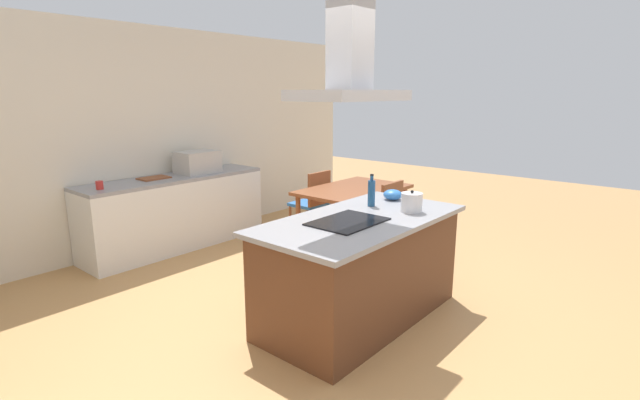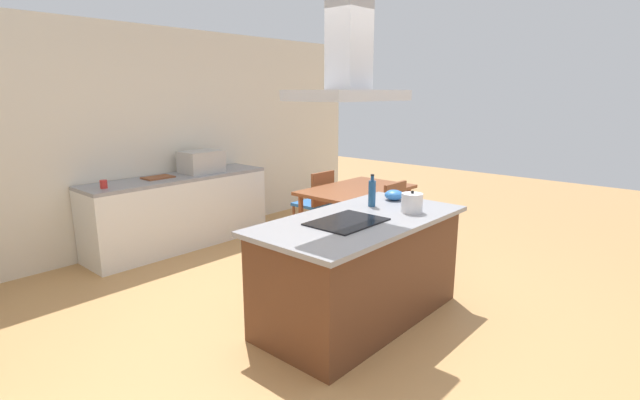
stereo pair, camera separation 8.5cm
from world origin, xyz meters
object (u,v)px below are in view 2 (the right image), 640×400
Objects in this scene: dining_table at (357,195)px; chair_facing_island at (402,216)px; range_hood at (349,66)px; tea_kettle at (412,203)px; cooktop at (347,222)px; olive_oil_bottle at (372,193)px; chair_facing_back_wall at (317,199)px; mixing_bowl at (394,195)px; coffee_mug_red at (104,184)px; countertop_microwave at (201,162)px; cutting_board at (158,177)px.

chair_facing_island is at bearing -90.00° from dining_table.
range_hood is (-1.72, -0.54, 1.59)m from chair_facing_island.
tea_kettle reaches higher than dining_table.
range_hood reaches higher than cooktop.
olive_oil_bottle is 0.33× the size of chair_facing_back_wall.
mixing_bowl is 2.02× the size of coffee_mug_red.
cooktop is 2.95m from countertop_microwave.
cooktop is at bearing 180.00° from range_hood.
cutting_board reaches higher than chair_facing_back_wall.
olive_oil_bottle is at bearing 177.67° from mixing_bowl.
cooktop is 2.03× the size of olive_oil_bottle.
cooktop is 2.88m from coffee_mug_red.
chair_facing_island is (1.09, 0.76, -0.48)m from tea_kettle.
countertop_microwave is 0.56× the size of chair_facing_island.
countertop_microwave is 0.61m from cutting_board.
mixing_bowl is (0.29, 0.37, -0.03)m from tea_kettle.
mixing_bowl is 0.20× the size of chair_facing_back_wall.
range_hood is at bearing 160.96° from tea_kettle.
mixing_bowl is at bearing 51.65° from tea_kettle.
cutting_board reaches higher than chair_facing_island.
mixing_bowl reaches higher than cooktop.
olive_oil_bottle is 1.23m from range_hood.
chair_facing_island is 0.99× the size of range_hood.
mixing_bowl is at bearing -127.29° from dining_table.
tea_kettle is 3.10m from countertop_microwave.
cutting_board is 0.38× the size of chair_facing_back_wall.
coffee_mug_red is at bearing 103.65° from range_hood.
olive_oil_bottle reaches higher than cooktop.
olive_oil_bottle is at bearing -123.98° from chair_facing_back_wall.
chair_facing_back_wall reaches higher than dining_table.
range_hood is at bearing -163.87° from olive_oil_bottle.
tea_kettle is 1.30× the size of mixing_bowl.
cutting_board is 3.16m from range_hood.
dining_table is 1.57× the size of chair_facing_back_wall.
range_hood reaches higher than tea_kettle.
tea_kettle is 0.80× the size of olive_oil_bottle.
cooktop is at bearing -102.16° from countertop_microwave.
chair_facing_back_wall is at bearing -42.48° from countertop_microwave.
chair_facing_back_wall is at bearing -31.99° from cutting_board.
tea_kettle is at bearing -145.32° from chair_facing_island.
chair_facing_back_wall and chair_facing_island have the same top height.
countertop_microwave is 1.47× the size of cutting_board.
coffee_mug_red reaches higher than cooktop.
olive_oil_bottle is 1.31m from chair_facing_island.
mixing_bowl is 2.75m from countertop_microwave.
olive_oil_bottle is (-0.05, 0.38, 0.04)m from tea_kettle.
chair_facing_island is (1.10, -2.34, -0.53)m from countertop_microwave.
tea_kettle is at bearing -127.57° from dining_table.
cooktop is 0.67× the size of range_hood.
tea_kettle is at bearing -117.66° from chair_facing_back_wall.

